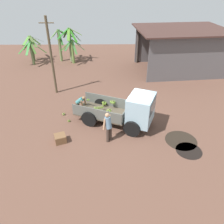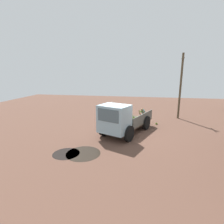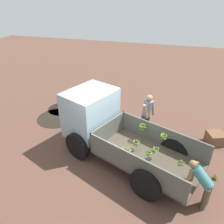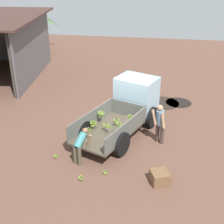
{
  "view_description": "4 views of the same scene",
  "coord_description": "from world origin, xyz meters",
  "px_view_note": "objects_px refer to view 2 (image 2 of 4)",
  "views": [
    {
      "loc": [
        -0.89,
        -11.15,
        7.74
      ],
      "look_at": [
        -0.74,
        -0.91,
        1.3
      ],
      "focal_mm": 35.0,
      "sensor_mm": 36.0,
      "label": 1
    },
    {
      "loc": [
        10.78,
        1.03,
        4.03
      ],
      "look_at": [
        0.05,
        -0.91,
        1.5
      ],
      "focal_mm": 28.0,
      "sensor_mm": 36.0,
      "label": 2
    },
    {
      "loc": [
        -1.66,
        5.57,
        5.13
      ],
      "look_at": [
        0.15,
        -0.75,
        1.37
      ],
      "focal_mm": 35.0,
      "sensor_mm": 36.0,
      "label": 3
    },
    {
      "loc": [
        -12.2,
        -1.61,
        6.89
      ],
      "look_at": [
        -1.42,
        0.14,
        1.49
      ],
      "focal_mm": 50.0,
      "sensor_mm": 36.0,
      "label": 4
    }
  ],
  "objects_px": {
    "utility_pole": "(181,86)",
    "person_worker_loading": "(144,114)",
    "person_foreground_visitor": "(103,116)",
    "banana_bunch_on_ground_0": "(140,119)",
    "banana_bunch_on_ground_2": "(156,123)",
    "banana_bunch_on_ground_1": "(131,120)",
    "wooden_crate_0": "(109,117)",
    "cargo_truck": "(119,120)"
  },
  "relations": [
    {
      "from": "utility_pole",
      "to": "person_worker_loading",
      "type": "xyz_separation_m",
      "value": [
        2.19,
        -3.01,
        -2.08
      ]
    },
    {
      "from": "person_foreground_visitor",
      "to": "person_worker_loading",
      "type": "bearing_deg",
      "value": -19.94
    },
    {
      "from": "person_worker_loading",
      "to": "banana_bunch_on_ground_0",
      "type": "relative_size",
      "value": 5.82
    },
    {
      "from": "person_foreground_visitor",
      "to": "banana_bunch_on_ground_2",
      "type": "relative_size",
      "value": 8.74
    },
    {
      "from": "person_foreground_visitor",
      "to": "banana_bunch_on_ground_2",
      "type": "height_order",
      "value": "person_foreground_visitor"
    },
    {
      "from": "utility_pole",
      "to": "person_worker_loading",
      "type": "distance_m",
      "value": 4.27
    },
    {
      "from": "banana_bunch_on_ground_0",
      "to": "banana_bunch_on_ground_2",
      "type": "relative_size",
      "value": 1.12
    },
    {
      "from": "banana_bunch_on_ground_0",
      "to": "banana_bunch_on_ground_1",
      "type": "bearing_deg",
      "value": -58.2
    },
    {
      "from": "utility_pole",
      "to": "person_worker_loading",
      "type": "relative_size",
      "value": 4.29
    },
    {
      "from": "person_foreground_visitor",
      "to": "utility_pole",
      "type": "bearing_deg",
      "value": -18.24
    },
    {
      "from": "person_foreground_visitor",
      "to": "wooden_crate_0",
      "type": "bearing_deg",
      "value": 39.51
    },
    {
      "from": "cargo_truck",
      "to": "person_worker_loading",
      "type": "bearing_deg",
      "value": 177.29
    },
    {
      "from": "person_worker_loading",
      "to": "banana_bunch_on_ground_2",
      "type": "xyz_separation_m",
      "value": [
        0.07,
        1.02,
        -0.67
      ]
    },
    {
      "from": "person_foreground_visitor",
      "to": "wooden_crate_0",
      "type": "xyz_separation_m",
      "value": [
        -2.61,
        -0.1,
        -0.74
      ]
    },
    {
      "from": "cargo_truck",
      "to": "banana_bunch_on_ground_1",
      "type": "distance_m",
      "value": 3.95
    },
    {
      "from": "person_worker_loading",
      "to": "wooden_crate_0",
      "type": "relative_size",
      "value": 2.23
    },
    {
      "from": "person_foreground_visitor",
      "to": "banana_bunch_on_ground_1",
      "type": "distance_m",
      "value": 3.17
    },
    {
      "from": "banana_bunch_on_ground_2",
      "to": "banana_bunch_on_ground_0",
      "type": "bearing_deg",
      "value": -131.62
    },
    {
      "from": "cargo_truck",
      "to": "person_worker_loading",
      "type": "distance_m",
      "value": 3.54
    },
    {
      "from": "banana_bunch_on_ground_0",
      "to": "banana_bunch_on_ground_2",
      "type": "distance_m",
      "value": 1.74
    },
    {
      "from": "person_foreground_visitor",
      "to": "wooden_crate_0",
      "type": "height_order",
      "value": "person_foreground_visitor"
    },
    {
      "from": "banana_bunch_on_ground_0",
      "to": "wooden_crate_0",
      "type": "relative_size",
      "value": 0.38
    },
    {
      "from": "person_worker_loading",
      "to": "wooden_crate_0",
      "type": "xyz_separation_m",
      "value": [
        -0.78,
        -2.95,
        -0.54
      ]
    },
    {
      "from": "banana_bunch_on_ground_2",
      "to": "wooden_crate_0",
      "type": "xyz_separation_m",
      "value": [
        -0.85,
        -3.97,
        0.13
      ]
    },
    {
      "from": "person_foreground_visitor",
      "to": "banana_bunch_on_ground_1",
      "type": "bearing_deg",
      "value": 0.71
    },
    {
      "from": "person_foreground_visitor",
      "to": "wooden_crate_0",
      "type": "distance_m",
      "value": 2.72
    },
    {
      "from": "banana_bunch_on_ground_2",
      "to": "wooden_crate_0",
      "type": "distance_m",
      "value": 4.06
    },
    {
      "from": "person_worker_loading",
      "to": "banana_bunch_on_ground_2",
      "type": "distance_m",
      "value": 1.23
    },
    {
      "from": "banana_bunch_on_ground_1",
      "to": "wooden_crate_0",
      "type": "distance_m",
      "value": 1.93
    },
    {
      "from": "utility_pole",
      "to": "banana_bunch_on_ground_1",
      "type": "distance_m",
      "value": 5.14
    },
    {
      "from": "banana_bunch_on_ground_0",
      "to": "banana_bunch_on_ground_1",
      "type": "xyz_separation_m",
      "value": [
        0.47,
        -0.75,
        -0.02
      ]
    },
    {
      "from": "banana_bunch_on_ground_2",
      "to": "wooden_crate_0",
      "type": "height_order",
      "value": "wooden_crate_0"
    },
    {
      "from": "cargo_truck",
      "to": "banana_bunch_on_ground_2",
      "type": "height_order",
      "value": "cargo_truck"
    },
    {
      "from": "cargo_truck",
      "to": "wooden_crate_0",
      "type": "xyz_separation_m",
      "value": [
        -3.96,
        -1.44,
        -0.87
      ]
    },
    {
      "from": "person_foreground_visitor",
      "to": "person_worker_loading",
      "type": "xyz_separation_m",
      "value": [
        -1.83,
        2.84,
        -0.2
      ]
    },
    {
      "from": "utility_pole",
      "to": "banana_bunch_on_ground_2",
      "type": "bearing_deg",
      "value": -41.32
    },
    {
      "from": "banana_bunch_on_ground_0",
      "to": "utility_pole",
      "type": "bearing_deg",
      "value": 108.67
    },
    {
      "from": "banana_bunch_on_ground_1",
      "to": "banana_bunch_on_ground_2",
      "type": "height_order",
      "value": "banana_bunch_on_ground_2"
    },
    {
      "from": "banana_bunch_on_ground_2",
      "to": "wooden_crate_0",
      "type": "relative_size",
      "value": 0.34
    },
    {
      "from": "cargo_truck",
      "to": "person_worker_loading",
      "type": "relative_size",
      "value": 3.83
    },
    {
      "from": "wooden_crate_0",
      "to": "banana_bunch_on_ground_1",
      "type": "bearing_deg",
      "value": 85.01
    },
    {
      "from": "cargo_truck",
      "to": "person_foreground_visitor",
      "type": "bearing_deg",
      "value": -112.61
    }
  ]
}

